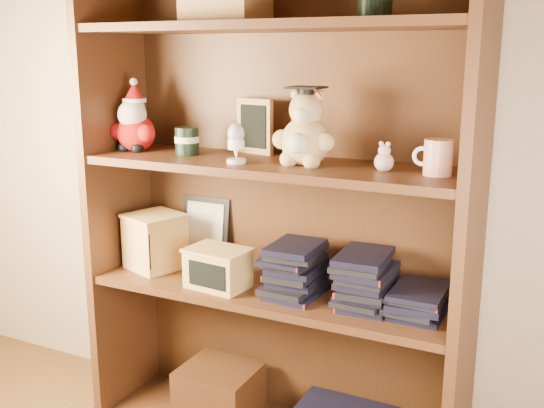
{
  "coord_description": "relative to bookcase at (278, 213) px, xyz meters",
  "views": [
    {
      "loc": [
        0.83,
        -0.37,
        1.26
      ],
      "look_at": [
        -0.0,
        1.3,
        0.82
      ],
      "focal_mm": 42.0,
      "sensor_mm": 36.0,
      "label": 1
    }
  ],
  "objects": [
    {
      "name": "bookcase",
      "position": [
        0.0,
        0.0,
        0.0
      ],
      "size": [
        1.2,
        0.35,
        1.6
      ],
      "color": "#4C2A15",
      "rests_on": "ground"
    },
    {
      "name": "shelf_lower",
      "position": [
        0.0,
        -0.05,
        -0.24
      ],
      "size": [
        1.14,
        0.33,
        0.02
      ],
      "color": "#4C2A15",
      "rests_on": "ground"
    },
    {
      "name": "shelf_upper",
      "position": [
        0.0,
        -0.05,
        0.16
      ],
      "size": [
        1.14,
        0.33,
        0.02
      ],
      "color": "#4C2A15",
      "rests_on": "ground"
    },
    {
      "name": "santa_plush",
      "position": [
        -0.5,
        -0.06,
        0.26
      ],
      "size": [
        0.17,
        0.12,
        0.24
      ],
      "color": "#A50F0F",
      "rests_on": "shelf_upper"
    },
    {
      "name": "teachers_tin",
      "position": [
        -0.3,
        -0.05,
        0.22
      ],
      "size": [
        0.08,
        0.08,
        0.09
      ],
      "color": "black",
      "rests_on": "shelf_upper"
    },
    {
      "name": "chalkboard_plaque",
      "position": [
        -0.12,
        0.06,
        0.26
      ],
      "size": [
        0.14,
        0.09,
        0.17
      ],
      "color": "#9E7547",
      "rests_on": "shelf_upper"
    },
    {
      "name": "egg_cup",
      "position": [
        -0.08,
        -0.13,
        0.23
      ],
      "size": [
        0.06,
        0.06,
        0.12
      ],
      "color": "white",
      "rests_on": "shelf_upper"
    },
    {
      "name": "grad_teddy_bear",
      "position": [
        0.11,
        -0.06,
        0.26
      ],
      "size": [
        0.19,
        0.16,
        0.23
      ],
      "color": "tan",
      "rests_on": "shelf_upper"
    },
    {
      "name": "pink_figurine",
      "position": [
        0.34,
        -0.05,
        0.2
      ],
      "size": [
        0.05,
        0.05,
        0.08
      ],
      "color": "#D1A7A2",
      "rests_on": "shelf_upper"
    },
    {
      "name": "teacher_mug",
      "position": [
        0.49,
        -0.05,
        0.22
      ],
      "size": [
        0.11,
        0.08,
        0.09
      ],
      "color": "silver",
      "rests_on": "shelf_upper"
    },
    {
      "name": "certificate_frame",
      "position": [
        -0.32,
        0.09,
        -0.11
      ],
      "size": [
        0.18,
        0.05,
        0.23
      ],
      "color": "black",
      "rests_on": "shelf_lower"
    },
    {
      "name": "treats_box",
      "position": [
        -0.44,
        -0.05,
        -0.13
      ],
      "size": [
        0.22,
        0.22,
        0.19
      ],
      "color": "tan",
      "rests_on": "shelf_lower"
    },
    {
      "name": "pencils_box",
      "position": [
        -0.15,
        -0.12,
        -0.16
      ],
      "size": [
        0.2,
        0.15,
        0.13
      ],
      "color": "tan",
      "rests_on": "shelf_lower"
    },
    {
      "name": "book_stack_left",
      "position": [
        0.08,
        -0.05,
        -0.16
      ],
      "size": [
        0.14,
        0.2,
        0.14
      ],
      "color": "black",
      "rests_on": "shelf_lower"
    },
    {
      "name": "book_stack_mid",
      "position": [
        0.3,
        -0.05,
        -0.16
      ],
      "size": [
        0.14,
        0.2,
        0.14
      ],
      "color": "black",
      "rests_on": "shelf_lower"
    },
    {
      "name": "book_stack_right",
      "position": [
        0.45,
        -0.05,
        -0.19
      ],
      "size": [
        0.14,
        0.2,
        0.08
      ],
      "color": "black",
      "rests_on": "shelf_lower"
    }
  ]
}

